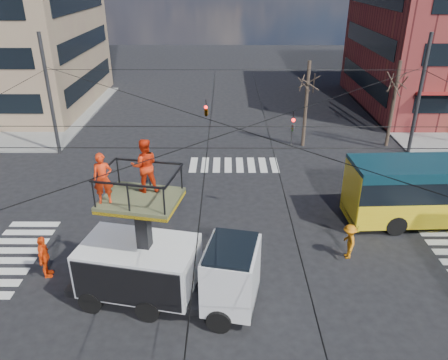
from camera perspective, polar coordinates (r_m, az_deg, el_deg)
ground at (r=19.55m, az=1.76°, el=-9.93°), size 120.00×120.00×0.00m
crosswalks at (r=19.54m, az=1.76°, el=-9.91°), size 22.40×22.40×0.02m
overhead_network at (r=17.77m, az=1.68°, el=2.15°), size 24.24×24.24×8.00m
tree_a at (r=30.64m, az=10.91°, el=12.53°), size 2.00×2.00×6.00m
tree_b at (r=32.27m, az=21.67°, el=11.87°), size 2.00×2.00×6.00m
utility_truck at (r=16.21m, az=-7.51°, el=-9.72°), size 7.32×3.73×6.28m
traffic_cone at (r=19.10m, az=-13.72°, el=-10.30°), size 0.36×0.36×0.78m
worker_ground at (r=19.33m, az=-22.44°, el=-9.28°), size 0.62×1.15×1.86m
flagger at (r=19.80m, az=15.99°, el=-7.72°), size 0.61×1.05×1.62m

